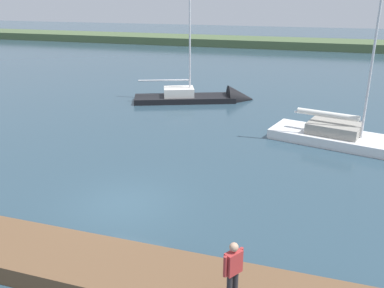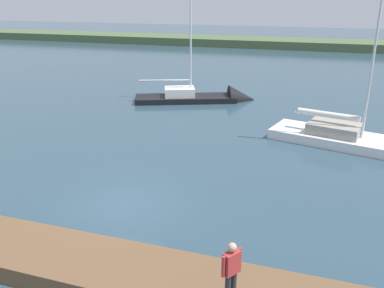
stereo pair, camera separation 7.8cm
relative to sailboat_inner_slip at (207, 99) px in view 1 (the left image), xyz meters
The scene contains 5 objects.
ground_plane 17.19m from the sailboat_inner_slip, 95.02° to the left, with size 200.00×200.00×0.00m, color #2D4756.
far_shoreline 37.61m from the sailboat_inner_slip, 92.29° to the right, with size 180.00×8.00×2.40m, color #4C603D.
dock_pier 21.36m from the sailboat_inner_slip, 94.04° to the left, with size 27.46×2.35×0.59m, color brown.
sailboat_inner_slip is the anchor object (origin of this frame).
person_on_dock 22.86m from the sailboat_inner_slip, 107.50° to the left, with size 0.43×0.55×1.66m.
Camera 1 is at (-6.96, 12.82, 7.72)m, focal length 38.48 mm.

